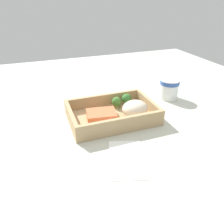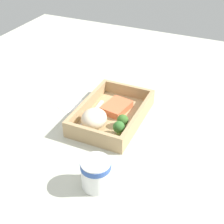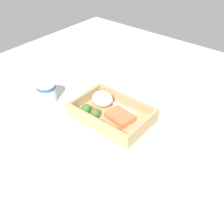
% 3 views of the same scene
% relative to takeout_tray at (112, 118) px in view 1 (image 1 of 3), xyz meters
% --- Properties ---
extents(ground_plane, '(1.60, 1.60, 0.02)m').
position_rel_takeout_tray_xyz_m(ground_plane, '(0.00, 0.00, -0.02)').
color(ground_plane, beige).
extents(takeout_tray, '(0.28, 0.19, 0.01)m').
position_rel_takeout_tray_xyz_m(takeout_tray, '(0.00, 0.00, 0.00)').
color(takeout_tray, tan).
rests_on(takeout_tray, ground_plane).
extents(tray_rim, '(0.28, 0.19, 0.04)m').
position_rel_takeout_tray_xyz_m(tray_rim, '(0.00, 0.00, 0.03)').
color(tray_rim, tan).
rests_on(tray_rim, takeout_tray).
extents(salmon_fillet, '(0.10, 0.08, 0.02)m').
position_rel_takeout_tray_xyz_m(salmon_fillet, '(-0.04, 0.00, 0.02)').
color(salmon_fillet, '#E46E43').
rests_on(salmon_fillet, takeout_tray).
extents(mashed_potatoes, '(0.08, 0.08, 0.06)m').
position_rel_takeout_tray_xyz_m(mashed_potatoes, '(0.07, -0.03, 0.03)').
color(mashed_potatoes, beige).
rests_on(mashed_potatoes, takeout_tray).
extents(broccoli_floret_1, '(0.03, 0.03, 0.04)m').
position_rel_takeout_tray_xyz_m(broccoli_floret_1, '(0.04, 0.05, 0.03)').
color(broccoli_floret_1, '#85AB65').
rests_on(broccoli_floret_1, takeout_tray).
extents(broccoli_floret_2, '(0.03, 0.03, 0.04)m').
position_rel_takeout_tray_xyz_m(broccoli_floret_2, '(0.08, 0.06, 0.03)').
color(broccoli_floret_2, '#7DA34F').
rests_on(broccoli_floret_2, takeout_tray).
extents(fork, '(0.16, 0.02, 0.00)m').
position_rel_takeout_tray_xyz_m(fork, '(0.03, -0.06, 0.01)').
color(fork, silver).
rests_on(fork, takeout_tray).
extents(paper_cup, '(0.07, 0.07, 0.08)m').
position_rel_takeout_tray_xyz_m(paper_cup, '(0.26, 0.08, 0.04)').
color(paper_cup, white).
rests_on(paper_cup, ground_plane).
extents(receipt_slip, '(0.13, 0.17, 0.00)m').
position_rel_takeout_tray_xyz_m(receipt_slip, '(-0.03, -0.20, -0.00)').
color(receipt_slip, white).
rests_on(receipt_slip, ground_plane).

